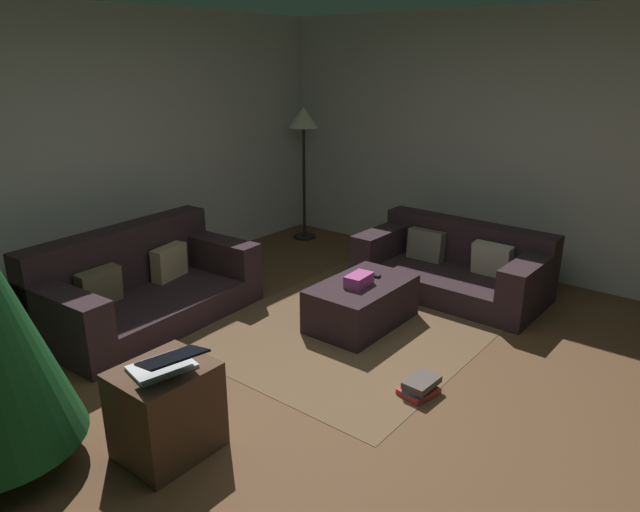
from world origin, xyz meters
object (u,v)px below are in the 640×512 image
Objects in this scene: gift_box at (359,280)px; corner_lamp at (304,127)px; couch_left at (141,287)px; tv_remote at (371,275)px; laptop at (166,363)px; side_table at (166,410)px; ottoman at (362,303)px; couch_right at (455,266)px; book_stack at (420,387)px.

gift_box is 0.15× the size of corner_lamp.
couch_left reaches higher than tv_remote.
gift_box is (1.00, -1.57, 0.14)m from couch_left.
corner_lamp is at bearing 29.86° from laptop.
gift_box is 2.00m from side_table.
couch_left is 1.92m from side_table.
laptop reaches higher than gift_box.
side_table is 0.33m from laptop.
laptop reaches higher than tv_remote.
ottoman is 1.74× the size of side_table.
couch_right is at bearing -23.50° from tv_remote.
book_stack is 3.86m from corner_lamp.
ottoman is at bearing 121.10° from couch_left.
couch_right is 2.53m from corner_lamp.
couch_left is at bearing 59.49° from laptop.
corner_lamp reaches higher than book_stack.
couch_right is 1.09× the size of corner_lamp.
side_table is (-3.22, 0.19, 0.02)m from couch_right.
tv_remote is 0.56× the size of book_stack.
corner_lamp is (2.23, 2.88, 1.30)m from book_stack.
couch_right is 1.27m from gift_box.
tv_remote is at bearing -126.04° from corner_lamp.
couch_left is at bearing 124.43° from ottoman.
couch_right is 1.86× the size of ottoman.
side_table is at bearing -150.72° from corner_lamp.
corner_lamp is (3.65, 2.09, 0.76)m from laptop.
couch_right is 3.22m from side_table.
laptop is at bearing -101.99° from side_table.
couch_right reaches higher than tv_remote.
side_table is 4.31m from corner_lamp.
laptop is (-1.00, -1.70, 0.31)m from couch_left.
couch_left is 1.99m from laptop.
laptop reaches higher than book_stack.
couch_right is 3.88× the size of laptop.
book_stack is (-0.58, -0.91, -0.36)m from gift_box.
tv_remote is at bearing 73.64° from couch_right.
side_table is 1.65m from book_stack.
couch_left is 4.18× the size of laptop.
couch_left is 1.97m from tv_remote.
couch_left reaches higher than laptop.
tv_remote is (-0.98, 0.31, 0.13)m from couch_right.
corner_lamp is (2.65, 0.40, 1.07)m from couch_left.
couch_right is 3.25m from laptop.
tv_remote is 2.26m from laptop.
corner_lamp is at bearing 51.02° from ottoman.
corner_lamp is at bearing 52.25° from book_stack.
gift_box is at bearing 2.15° from side_table.
corner_lamp is (3.64, 2.04, 1.09)m from side_table.
couch_right is at bearing 137.23° from couch_left.
laptop reaches higher than couch_right.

